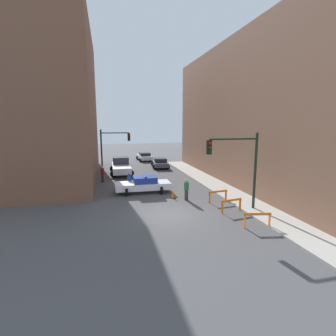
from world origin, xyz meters
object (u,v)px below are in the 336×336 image
Objects in this scene: parked_car_near at (160,163)px; white_truck at (121,166)px; police_car at (143,184)px; pedestrian_sidewalk at (186,189)px; traffic_light_near at (240,160)px; pedestrian_corner at (103,174)px; parked_car_mid at (144,156)px; barrier_back at (218,194)px; barrier_front at (257,218)px; barrier_mid at (231,203)px; traffic_light_far at (111,145)px; pedestrian_crossing at (129,181)px; traffic_cone at (173,194)px.

white_truck is at bearing -144.17° from parked_car_near.
pedestrian_sidewalk is at bearing -135.26° from police_car.
traffic_light_near is 3.13× the size of pedestrian_corner.
parked_car_near is 1.01× the size of parked_car_mid.
traffic_light_near reaches higher than barrier_back.
parked_car_near is at bearing 93.24° from barrier_front.
barrier_front is 2.84m from barrier_mid.
pedestrian_sidewalk is (-1.08, -15.15, 0.19)m from parked_car_near.
parked_car_near is at bearing 93.86° from barrier_back.
pedestrian_sidewalk is at bearing -92.92° from parked_car_mid.
barrier_front is (7.64, -18.58, -2.78)m from traffic_light_far.
barrier_mid is (6.40, -15.33, -0.29)m from white_truck.
pedestrian_crossing is 1.05× the size of barrier_mid.
barrier_front is 0.99× the size of barrier_back.
pedestrian_crossing is at bearing 45.53° from police_car.
pedestrian_sidewalk is at bearing 129.72° from traffic_light_near.
parked_car_near reaches higher than barrier_back.
barrier_front and barrier_mid have the same top height.
parked_car_mid is 2.64× the size of pedestrian_corner.
pedestrian_crossing is 5.82m from pedestrian_sidewalk.
pedestrian_sidewalk is at bearing -41.97° from traffic_cone.
traffic_light_far is at bearing 159.48° from white_truck.
traffic_cone is at bearing 13.71° from pedestrian_crossing.
white_truck is 1.22× the size of parked_car_near.
pedestrian_crossing is 12.17m from barrier_front.
parked_car_near reaches higher than barrier_mid.
parked_car_mid is at bearing 94.60° from barrier_front.
parked_car_mid is at bearing 138.27° from pedestrian_crossing.
traffic_light_near is 8.90m from police_car.
traffic_light_far is 15.65m from barrier_back.
pedestrian_sidewalk is 1.05× the size of barrier_front.
barrier_back is at bearing -81.00° from parked_car_near.
parked_car_near and parked_car_mid have the same top height.
police_car is at bearing -75.45° from traffic_light_far.
barrier_front is at bearing -81.62° from parked_car_near.
pedestrian_sidewalk reaches higher than parked_car_mid.
traffic_light_far is 3.30× the size of barrier_front.
pedestrian_crossing reaches higher than barrier_back.
white_truck is at bearing 152.76° from pedestrian_crossing.
pedestrian_sidewalk is 3.98m from barrier_mid.
parked_car_mid is at bearing 96.02° from traffic_light_near.
traffic_cone is at bearing 131.54° from traffic_light_near.
parked_car_mid is at bearing 82.93° from pedestrian_corner.
police_car is at bearing 17.14° from pedestrian_sidewalk.
barrier_front is at bearing 2.23° from pedestrian_crossing.
police_car is (2.42, -9.31, -2.67)m from traffic_light_far.
parked_car_mid is at bearing 94.74° from barrier_mid.
traffic_light_near reaches higher than barrier_front.
pedestrian_sidewalk reaches higher than police_car.
barrier_mid is 2.30m from barrier_back.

